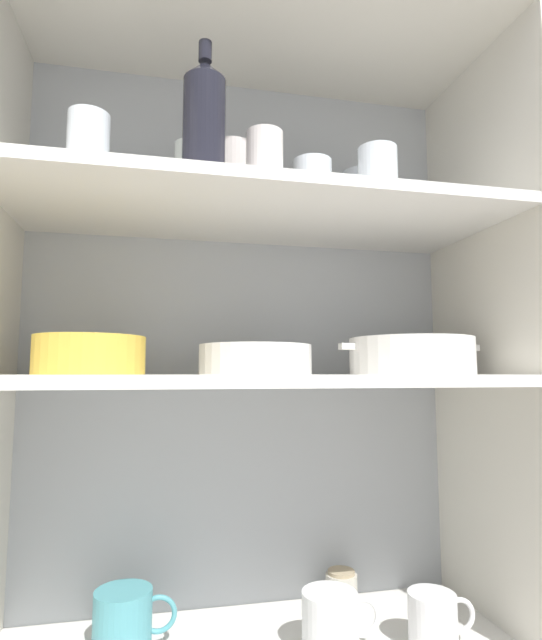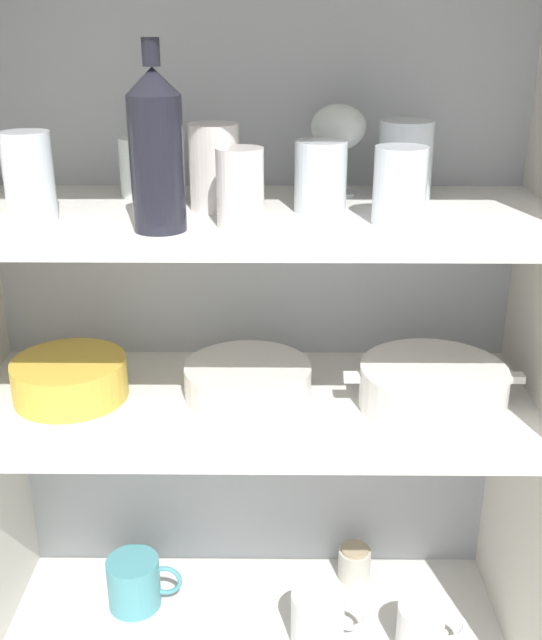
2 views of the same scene
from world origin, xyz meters
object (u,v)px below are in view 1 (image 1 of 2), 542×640
wine_bottle (204,120)px  coffee_mug_primary (124,621)px  plate_stack_white (255,360)px  casserole_dish (411,356)px  mixing_bowl_large (90,354)px  storage_jar (341,589)px

wine_bottle → coffee_mug_primary: (-0.11, 0.16, -0.84)m
plate_stack_white → casserole_dish: size_ratio=0.73×
plate_stack_white → coffee_mug_primary: size_ratio=1.45×
wine_bottle → mixing_bowl_large: (-0.18, 0.11, -0.38)m
wine_bottle → casserole_dish: bearing=11.7°
coffee_mug_primary → storage_jar: coffee_mug_primary is taller
mixing_bowl_large → coffee_mug_primary: bearing=35.1°
storage_jar → mixing_bowl_large: bearing=-165.7°
mixing_bowl_large → coffee_mug_primary: 0.46m
wine_bottle → plate_stack_white: 0.42m
plate_stack_white → mixing_bowl_large: (-0.29, -0.01, 0.01)m
plate_stack_white → storage_jar: size_ratio=2.92×
mixing_bowl_large → casserole_dish: (0.58, -0.03, -0.00)m
wine_bottle → storage_jar: bearing=37.2°
mixing_bowl_large → casserole_dish: size_ratio=0.65×
wine_bottle → casserole_dish: size_ratio=0.86×
wine_bottle → casserole_dish: wine_bottle is taller
plate_stack_white → mixing_bowl_large: bearing=-178.6°
casserole_dish → storage_jar: size_ratio=3.99×
plate_stack_white → mixing_bowl_large: 0.29m
casserole_dish → storage_jar: bearing=120.2°
plate_stack_white → casserole_dish: (0.29, -0.04, 0.01)m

